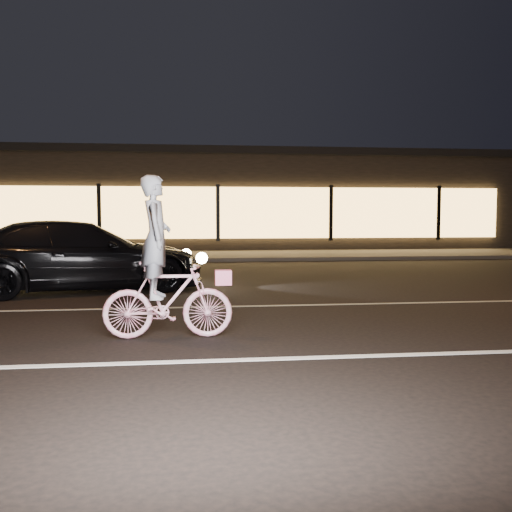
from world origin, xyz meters
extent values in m
plane|color=black|center=(0.00, 0.00, 0.00)|extent=(90.00, 90.00, 0.00)
cube|color=silver|center=(0.00, -1.50, 0.00)|extent=(60.00, 0.12, 0.01)
cube|color=gray|center=(0.00, 2.00, 0.00)|extent=(60.00, 0.10, 0.01)
cube|color=#383533|center=(0.00, 13.00, 0.06)|extent=(30.00, 4.00, 0.12)
cube|color=black|center=(0.00, 19.00, 2.00)|extent=(25.00, 8.00, 4.00)
cube|color=black|center=(0.00, 19.00, 4.05)|extent=(25.40, 8.40, 0.30)
cube|color=#F6B356|center=(0.00, 14.90, 1.60)|extent=(23.00, 0.15, 2.00)
cube|color=black|center=(-4.50, 14.82, 1.60)|extent=(0.15, 0.08, 2.20)
cube|color=black|center=(0.00, 14.82, 1.60)|extent=(0.15, 0.08, 2.20)
cube|color=black|center=(4.50, 14.82, 1.60)|extent=(0.15, 0.08, 2.20)
cube|color=black|center=(9.00, 14.82, 1.60)|extent=(0.15, 0.08, 2.20)
imported|color=#E34779|center=(-1.47, -0.33, 0.48)|extent=(1.60, 0.45, 0.96)
imported|color=silver|center=(-1.60, -0.33, 1.26)|extent=(0.36, 0.55, 1.51)
cube|color=#FF5386|center=(-0.78, -0.33, 0.75)|extent=(0.20, 0.16, 0.18)
imported|color=black|center=(-3.35, 4.28, 0.71)|extent=(5.21, 3.10, 1.41)
sphere|color=#FFF2BF|center=(-1.24, 5.47, 0.65)|extent=(0.24, 0.24, 0.24)
sphere|color=#FFF2BF|center=(-0.92, 4.22, 0.65)|extent=(0.24, 0.24, 0.24)
camera|label=1|loc=(-1.23, -7.39, 1.54)|focal=40.00mm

